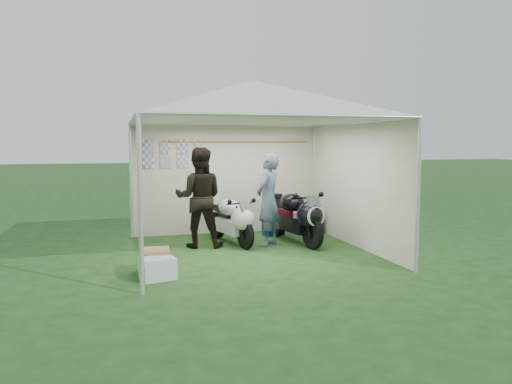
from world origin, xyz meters
TOP-DOWN VIEW (x-y plane):
  - ground at (0.00, 0.00)m, footprint 80.00×80.00m
  - canopy_tent at (-0.00, 0.03)m, footprint 5.66×5.66m
  - motorcycle_white at (-0.17, 0.80)m, footprint 0.67×1.74m
  - motorcycle_black at (1.02, 0.52)m, footprint 0.66×1.98m
  - paddock_stand at (0.85, 1.41)m, footprint 0.46×0.34m
  - person_dark_jacket at (-0.82, 0.69)m, footprint 1.03×0.88m
  - person_blue_jacket at (0.44, 0.46)m, footprint 0.74×0.74m
  - equipment_box at (1.70, 1.52)m, footprint 0.56×0.50m
  - crate_0 at (-1.75, -1.34)m, footprint 0.53×0.46m
  - crate_1 at (-1.75, -0.98)m, footprint 0.42×0.42m

SIDE VIEW (x-z plane):
  - ground at x=0.00m, z-range 0.00..0.00m
  - crate_0 at x=-1.75m, z-range 0.00..0.31m
  - paddock_stand at x=0.85m, z-range 0.00..0.32m
  - crate_1 at x=-1.75m, z-range 0.00..0.36m
  - equipment_box at x=1.70m, z-range 0.00..0.47m
  - motorcycle_white at x=-0.17m, z-range 0.05..0.92m
  - motorcycle_black at x=1.02m, z-range 0.06..1.04m
  - person_blue_jacket at x=0.44m, z-range 0.00..1.73m
  - person_dark_jacket at x=-0.82m, z-range 0.00..1.85m
  - canopy_tent at x=0.00m, z-range 1.08..4.08m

